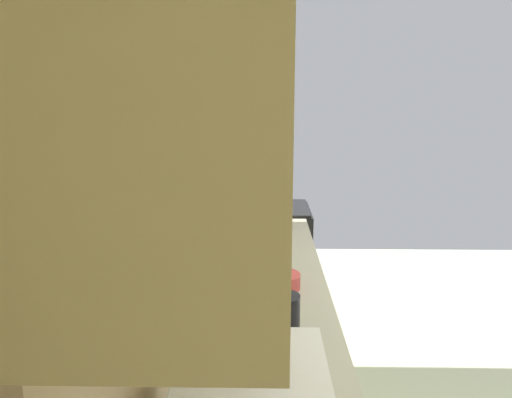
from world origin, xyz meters
name	(u,v)px	position (x,y,z in m)	size (l,w,h in m)	color
wall_back	(178,211)	(0.00, 1.56, 1.31)	(4.51, 0.12, 2.63)	beige
upper_cabinets	(222,66)	(-0.34, 1.34, 1.88)	(2.41, 0.32, 0.70)	beige
oven_range	(268,260)	(1.81, 1.17, 0.46)	(0.59, 0.67, 1.07)	black
bowl	(281,280)	(0.22, 1.13, 0.93)	(0.19, 0.19, 0.07)	#D84C47
kettle	(284,314)	(-0.23, 1.13, 0.97)	(0.16, 0.12, 0.18)	black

